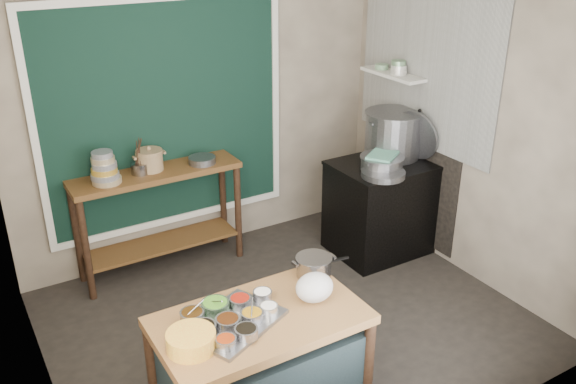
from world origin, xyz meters
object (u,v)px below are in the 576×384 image
back_counter (160,221)px  yellow_basin (191,341)px  saucepan (314,266)px  stock_pot (393,134)px  stove_block (382,209)px  prep_table (261,367)px  condiment_tray (234,323)px  utensil_cup (140,168)px  steamer (382,163)px  ceramic_crock (150,161)px

back_counter → yellow_basin: bearing=-105.0°
saucepan → stock_pot: bearing=45.1°
stove_block → saucepan: (-1.48, -1.08, 0.39)m
prep_table → yellow_basin: size_ratio=4.56×
condiment_tray → yellow_basin: bearing=-165.3°
back_counter → stock_pot: 2.24m
prep_table → condiment_tray: (-0.17, 0.01, 0.39)m
prep_table → back_counter: back_counter is taller
stove_block → stock_pot: size_ratio=1.65×
stove_block → saucepan: saucepan is taller
stove_block → yellow_basin: 2.84m
prep_table → saucepan: (0.52, 0.22, 0.44)m
condiment_tray → saucepan: (0.69, 0.21, 0.06)m
prep_table → back_counter: bearing=87.2°
stove_block → yellow_basin: bearing=-151.0°
back_counter → utensil_cup: bearing=175.4°
saucepan → steamer: 1.67m
prep_table → stock_pot: (2.16, 1.41, 0.72)m
stove_block → condiment_tray: stove_block is taller
stove_block → condiment_tray: bearing=-149.2°
saucepan → stock_pot: (1.64, 1.19, 0.28)m
prep_table → condiment_tray: bearing=176.4°
ceramic_crock → steamer: ceramic_crock is taller
utensil_cup → stock_pot: bearing=-16.0°
prep_table → stove_block: size_ratio=1.39×
saucepan → prep_table: bearing=-148.3°
prep_table → stove_block: stove_block is taller
stock_pot → prep_table: bearing=-146.9°
yellow_basin → steamer: steamer is taller
saucepan → steamer: bearing=44.8°
saucepan → back_counter: bearing=112.2°
prep_table → stove_block: (2.00, 1.30, 0.05)m
back_counter → stove_block: size_ratio=1.61×
saucepan → utensil_cup: utensil_cup is taller
utensil_cup → condiment_tray: bearing=-94.0°
condiment_tray → utensil_cup: 2.05m
stock_pot → steamer: 0.40m
ceramic_crock → stock_pot: bearing=-17.4°
steamer → ceramic_crock: bearing=154.0°
steamer → stock_pot: bearing=37.1°
stock_pot → saucepan: bearing=-143.9°
utensil_cup → ceramic_crock: (0.10, 0.03, 0.03)m
back_counter → utensil_cup: utensil_cup is taller
stove_block → steamer: size_ratio=2.26×
yellow_basin → utensil_cup: bearing=78.3°
prep_table → yellow_basin: 0.63m
stove_block → ceramic_crock: 2.16m
stove_block → back_counter: bearing=159.0°
prep_table → utensil_cup: size_ratio=8.07×
stove_block → utensil_cup: utensil_cup is taller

